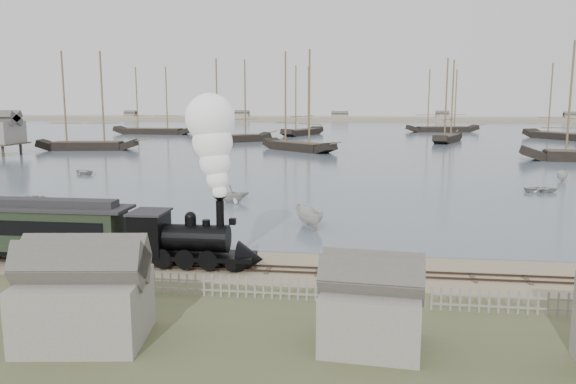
# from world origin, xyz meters

# --- Properties ---
(ground) EXTENTS (600.00, 600.00, 0.00)m
(ground) POSITION_xyz_m (0.00, 0.00, 0.00)
(ground) COLOR tan
(ground) RESTS_ON ground
(harbor_water) EXTENTS (600.00, 336.00, 0.06)m
(harbor_water) POSITION_xyz_m (0.00, 170.00, 0.03)
(harbor_water) COLOR #495969
(harbor_water) RESTS_ON ground
(rail_track) EXTENTS (120.00, 1.80, 0.16)m
(rail_track) POSITION_xyz_m (0.00, -2.00, 0.04)
(rail_track) COLOR #3A2A1F
(rail_track) RESTS_ON ground
(picket_fence_west) EXTENTS (19.00, 0.10, 1.20)m
(picket_fence_west) POSITION_xyz_m (-6.50, -7.00, 0.00)
(picket_fence_west) COLOR gray
(picket_fence_west) RESTS_ON ground
(shed_left) EXTENTS (5.00, 4.00, 4.10)m
(shed_left) POSITION_xyz_m (-10.00, -13.00, 0.00)
(shed_left) COLOR gray
(shed_left) RESTS_ON ground
(shed_mid) EXTENTS (4.00, 3.50, 3.60)m
(shed_mid) POSITION_xyz_m (2.00, -12.00, 0.00)
(shed_mid) COLOR gray
(shed_mid) RESTS_ON ground
(far_spit) EXTENTS (500.00, 20.00, 1.80)m
(far_spit) POSITION_xyz_m (0.00, 250.00, 0.00)
(far_spit) COLOR tan
(far_spit) RESTS_ON ground
(locomotive) EXTENTS (8.18, 3.05, 10.20)m
(locomotive) POSITION_xyz_m (-7.72, -2.00, 4.69)
(locomotive) COLOR black
(locomotive) RESTS_ON ground
(passenger_coach) EXTENTS (14.39, 2.77, 3.49)m
(passenger_coach) POSITION_xyz_m (-19.95, -2.00, 2.20)
(passenger_coach) COLOR black
(passenger_coach) RESTS_ON ground
(beached_dinghy) EXTENTS (3.94, 4.12, 0.70)m
(beached_dinghy) POSITION_xyz_m (-16.69, 1.13, 0.35)
(beached_dinghy) COLOR beige
(beached_dinghy) RESTS_ON ground
(rowboat_0) EXTENTS (4.41, 4.59, 0.77)m
(rowboat_0) POSITION_xyz_m (-30.45, 16.90, 0.45)
(rowboat_0) COLOR beige
(rowboat_0) RESTS_ON harbor_water
(rowboat_1) EXTENTS (3.83, 4.11, 1.76)m
(rowboat_1) POSITION_xyz_m (-11.32, 19.86, 0.94)
(rowboat_1) COLOR beige
(rowboat_1) RESTS_ON harbor_water
(rowboat_2) EXTENTS (4.30, 3.26, 1.57)m
(rowboat_2) POSITION_xyz_m (-2.69, 9.75, 0.84)
(rowboat_2) COLOR beige
(rowboat_2) RESTS_ON harbor_water
(rowboat_3) EXTENTS (2.69, 3.67, 0.74)m
(rowboat_3) POSITION_xyz_m (21.30, 30.22, 0.43)
(rowboat_3) COLOR beige
(rowboat_3) RESTS_ON harbor_water
(rowboat_5) EXTENTS (3.52, 2.32, 1.27)m
(rowboat_5) POSITION_xyz_m (26.54, 39.68, 0.70)
(rowboat_5) COLOR beige
(rowboat_5) RESTS_ON harbor_water
(rowboat_6) EXTENTS (4.21, 4.43, 0.75)m
(rowboat_6) POSITION_xyz_m (-36.64, 38.20, 0.43)
(rowboat_6) COLOR beige
(rowboat_6) RESTS_ON harbor_water
(schooner_0) EXTENTS (20.37, 7.59, 20.00)m
(schooner_0) POSITION_xyz_m (-54.30, 74.17, 10.06)
(schooner_0) COLOR black
(schooner_0) RESTS_ON harbor_water
(schooner_1) EXTENTS (18.08, 15.07, 20.00)m
(schooner_1) POSITION_xyz_m (-29.79, 99.77, 10.06)
(schooner_1) COLOR black
(schooner_1) RESTS_ON harbor_water
(schooner_2) EXTENTS (16.82, 15.73, 20.00)m
(schooner_2) POSITION_xyz_m (-11.33, 78.03, 10.06)
(schooner_2) COLOR black
(schooner_2) RESTS_ON harbor_water
(schooner_3) EXTENTS (9.97, 17.81, 20.00)m
(schooner_3) POSITION_xyz_m (22.13, 106.49, 10.06)
(schooner_3) COLOR black
(schooner_3) RESTS_ON harbor_water
(schooner_5) EXTENTS (16.32, 23.63, 20.00)m
(schooner_5) POSITION_xyz_m (53.12, 119.66, 10.06)
(schooner_5) COLOR black
(schooner_5) RESTS_ON harbor_water
(schooner_6) EXTENTS (24.97, 7.12, 20.00)m
(schooner_6) POSITION_xyz_m (-60.72, 128.41, 10.06)
(schooner_6) COLOR black
(schooner_6) RESTS_ON harbor_water
(schooner_7) EXTENTS (11.66, 19.81, 20.00)m
(schooner_7) POSITION_xyz_m (-15.89, 129.24, 10.06)
(schooner_7) COLOR black
(schooner_7) RESTS_ON harbor_water
(schooner_8) EXTENTS (23.51, 10.20, 20.00)m
(schooner_8) POSITION_xyz_m (26.82, 151.34, 10.06)
(schooner_8) COLOR black
(schooner_8) RESTS_ON harbor_water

